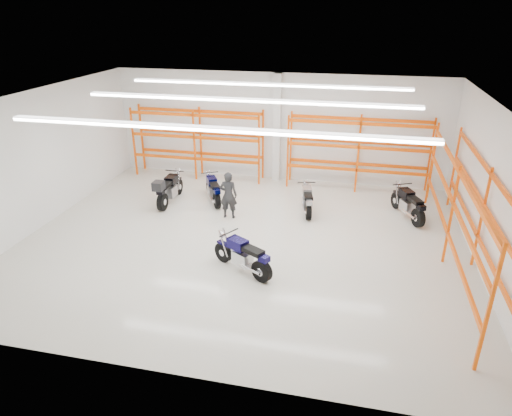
% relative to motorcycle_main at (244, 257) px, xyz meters
% --- Properties ---
extents(ground, '(14.00, 14.00, 0.00)m').
position_rel_motorcycle_main_xyz_m(ground, '(-0.49, 1.86, -0.50)').
color(ground, beige).
rests_on(ground, ground).
extents(room_shell, '(14.02, 12.02, 4.51)m').
position_rel_motorcycle_main_xyz_m(room_shell, '(-0.49, 1.89, 2.78)').
color(room_shell, white).
rests_on(room_shell, ground).
extents(motorcycle_main, '(1.94, 1.24, 1.07)m').
position_rel_motorcycle_main_xyz_m(motorcycle_main, '(0.00, 0.00, 0.00)').
color(motorcycle_main, black).
rests_on(motorcycle_main, ground).
extents(motorcycle_back_a, '(0.75, 2.34, 1.21)m').
position_rel_motorcycle_main_xyz_m(motorcycle_back_a, '(-3.99, 4.12, 0.08)').
color(motorcycle_back_a, black).
rests_on(motorcycle_back_a, ground).
extents(motorcycle_back_b, '(1.15, 1.86, 1.01)m').
position_rel_motorcycle_main_xyz_m(motorcycle_back_b, '(-2.40, 4.71, -0.03)').
color(motorcycle_back_b, black).
rests_on(motorcycle_back_b, ground).
extents(motorcycle_back_c, '(0.71, 1.97, 0.98)m').
position_rel_motorcycle_main_xyz_m(motorcycle_back_c, '(1.24, 4.51, -0.04)').
color(motorcycle_back_c, black).
rests_on(motorcycle_back_c, ground).
extents(motorcycle_back_d, '(1.09, 2.08, 1.09)m').
position_rel_motorcycle_main_xyz_m(motorcycle_back_d, '(4.79, 4.78, 0.01)').
color(motorcycle_back_d, black).
rests_on(motorcycle_back_d, ground).
extents(standing_man, '(0.65, 0.45, 1.70)m').
position_rel_motorcycle_main_xyz_m(standing_man, '(-1.43, 3.47, 0.35)').
color(standing_man, black).
rests_on(standing_man, ground).
extents(structural_column, '(0.32, 0.32, 4.50)m').
position_rel_motorcycle_main_xyz_m(structural_column, '(-0.49, 7.68, 1.75)').
color(structural_column, white).
rests_on(structural_column, ground).
extents(pallet_racking_back_left, '(5.67, 0.87, 3.00)m').
position_rel_motorcycle_main_xyz_m(pallet_racking_back_left, '(-3.89, 7.34, 1.29)').
color(pallet_racking_back_left, '#FF5710').
rests_on(pallet_racking_back_left, ground).
extents(pallet_racking_back_right, '(5.67, 0.87, 3.00)m').
position_rel_motorcycle_main_xyz_m(pallet_racking_back_right, '(2.91, 7.34, 1.29)').
color(pallet_racking_back_right, '#FF5710').
rests_on(pallet_racking_back_right, ground).
extents(pallet_racking_side, '(0.87, 9.07, 3.00)m').
position_rel_motorcycle_main_xyz_m(pallet_racking_side, '(5.99, 1.86, 1.31)').
color(pallet_racking_side, '#FF5710').
rests_on(pallet_racking_side, ground).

